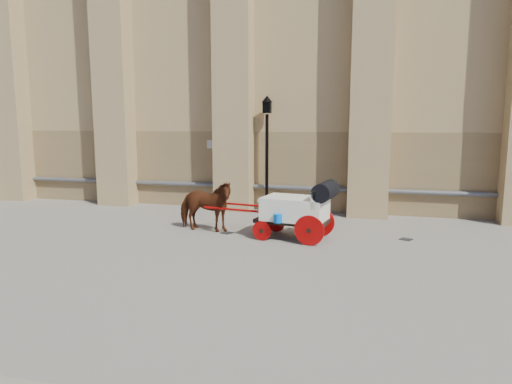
# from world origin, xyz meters

# --- Properties ---
(ground) EXTENTS (90.00, 90.00, 0.00)m
(ground) POSITION_xyz_m (0.00, 0.00, 0.00)
(ground) COLOR slate
(ground) RESTS_ON ground
(horse) EXTENTS (1.95, 1.00, 1.60)m
(horse) POSITION_xyz_m (-0.84, 0.03, 0.80)
(horse) COLOR #5E2712
(horse) RESTS_ON ground
(carriage) EXTENTS (4.03, 1.65, 1.72)m
(carriage) POSITION_xyz_m (2.13, -0.21, 0.93)
(carriage) COLOR black
(carriage) RESTS_ON ground
(street_lamp) EXTENTS (0.41, 0.41, 4.33)m
(street_lamp) POSITION_xyz_m (0.28, 3.62, 2.31)
(street_lamp) COLOR black
(street_lamp) RESTS_ON ground
(drain_grate_near) EXTENTS (0.42, 0.42, 0.01)m
(drain_grate_near) POSITION_xyz_m (-0.12, -0.05, 0.01)
(drain_grate_near) COLOR black
(drain_grate_near) RESTS_ON ground
(drain_grate_far) EXTENTS (0.42, 0.42, 0.01)m
(drain_grate_far) POSITION_xyz_m (5.14, 0.49, 0.01)
(drain_grate_far) COLOR black
(drain_grate_far) RESTS_ON ground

